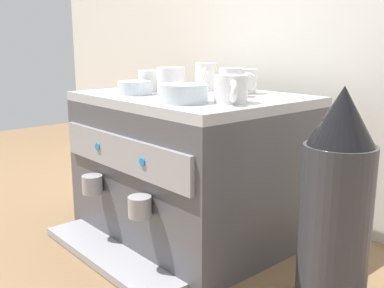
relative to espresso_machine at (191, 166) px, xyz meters
The scene contains 13 objects.
ground_plane 0.20m from the espresso_machine, 90.00° to the left, with size 4.00×4.00×0.00m, color brown.
tiled_backsplash_wall 0.44m from the espresso_machine, 90.00° to the left, with size 2.80×0.03×0.90m, color silver.
espresso_machine is the anchor object (origin of this frame).
ceramic_cup_0 0.28m from the espresso_machine, 117.54° to the left, with size 0.09×0.09×0.08m.
ceramic_cup_1 0.27m from the espresso_machine, 24.55° to the left, with size 0.09×0.08×0.08m.
ceramic_cup_2 0.32m from the espresso_machine, 13.66° to the right, with size 0.10×0.09×0.07m.
ceramic_cup_3 0.28m from the espresso_machine, 59.85° to the left, with size 0.10×0.09×0.07m.
ceramic_cup_4 0.28m from the espresso_machine, 167.83° to the right, with size 0.07×0.10×0.06m.
ceramic_cup_5 0.25m from the espresso_machine, 157.91° to the right, with size 0.12×0.08×0.07m.
ceramic_bowl_0 0.27m from the espresso_machine, 130.36° to the right, with size 0.10×0.10×0.04m.
ceramic_bowl_1 0.29m from the espresso_machine, 46.38° to the right, with size 0.12×0.12×0.04m.
coffee_grinder 0.49m from the espresso_machine, ahead, with size 0.15×0.15×0.47m.
milk_pitcher 0.47m from the espresso_machine, behind, with size 0.09×0.09×0.14m, color #B7B7BC.
Camera 1 is at (0.95, -0.83, 0.55)m, focal length 41.86 mm.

